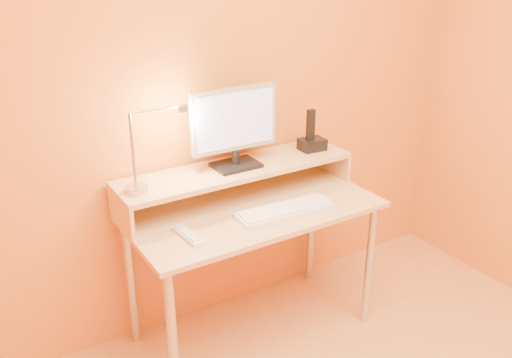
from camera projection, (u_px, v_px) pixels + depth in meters
wall_back at (218, 84)px, 2.61m from camera, size 3.00×0.04×2.50m
desk_leg_fl at (172, 341)px, 2.25m from camera, size 0.04×0.04×0.69m
desk_leg_fr at (369, 266)px, 2.78m from camera, size 0.04×0.04×0.69m
desk_leg_bl at (131, 283)px, 2.64m from camera, size 0.04×0.04×0.69m
desk_leg_br at (311, 227)px, 3.18m from camera, size 0.04×0.04×0.69m
desk_lower at (253, 210)px, 2.57m from camera, size 1.20×0.60×0.02m
shelf_riser_left at (121, 212)px, 2.37m from camera, size 0.02×0.30×0.14m
shelf_riser_right at (331, 161)px, 2.95m from camera, size 0.02×0.30×0.14m
desk_shelf at (237, 169)px, 2.63m from camera, size 1.20×0.30×0.02m
monitor_foot at (236, 165)px, 2.62m from camera, size 0.22×0.16×0.02m
monitor_neck at (236, 157)px, 2.60m from camera, size 0.04×0.04×0.07m
monitor_panel at (234, 119)px, 2.54m from camera, size 0.44×0.04×0.30m
monitor_back at (232, 118)px, 2.55m from camera, size 0.40×0.02×0.26m
monitor_screen at (236, 120)px, 2.52m from camera, size 0.40×0.01×0.26m
lamp_base at (137, 189)px, 2.34m from camera, size 0.10×0.10×0.02m
lamp_post at (133, 151)px, 2.27m from camera, size 0.01×0.01×0.33m
lamp_arm at (157, 109)px, 2.27m from camera, size 0.24×0.01×0.01m
lamp_head at (183, 108)px, 2.33m from camera, size 0.04×0.04×0.03m
lamp_bulb at (183, 112)px, 2.34m from camera, size 0.03×0.03×0.00m
phone_dock at (312, 144)px, 2.83m from camera, size 0.14×0.11×0.06m
phone_handset at (311, 125)px, 2.78m from camera, size 0.04×0.03×0.16m
phone_led at (325, 146)px, 2.81m from camera, size 0.01×0.00×0.04m
keyboard at (285, 211)px, 2.51m from camera, size 0.48×0.18×0.02m
mouse at (323, 199)px, 2.62m from camera, size 0.07×0.10×0.03m
remote_control at (188, 235)px, 2.30m from camera, size 0.07×0.20×0.02m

